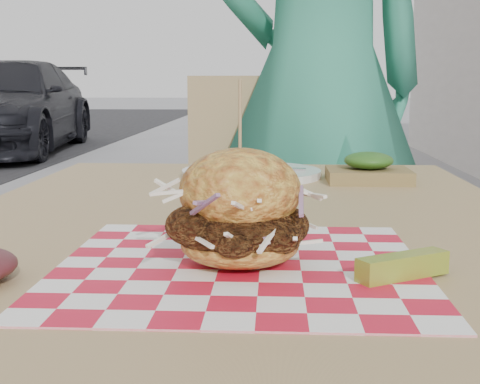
{
  "coord_description": "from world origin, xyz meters",
  "views": [
    {
      "loc": [
        0.01,
        -1.04,
        0.93
      ],
      "look_at": [
        -0.02,
        -0.4,
        0.82
      ],
      "focal_mm": 50.0,
      "sensor_mm": 36.0,
      "label": 1
    }
  ],
  "objects": [
    {
      "name": "patio_chair",
      "position": [
        -0.03,
        0.82,
        0.55
      ],
      "size": [
        0.45,
        0.46,
        0.95
      ],
      "rotation": [
        0.0,
        0.0,
        -0.06
      ],
      "color": "tan",
      "rests_on": "ground"
    },
    {
      "name": "car_dark",
      "position": [
        -3.6,
        7.8,
        0.62
      ],
      "size": [
        2.13,
        4.4,
        1.23
      ],
      "primitive_type": "imported",
      "rotation": [
        0.0,
        0.0,
        0.1
      ],
      "color": "black",
      "rests_on": "ground"
    },
    {
      "name": "kraft_tray",
      "position": [
        0.18,
        0.18,
        0.77
      ],
      "size": [
        0.15,
        0.12,
        0.06
      ],
      "color": "olive",
      "rests_on": "patio_table"
    },
    {
      "name": "sandwich",
      "position": [
        -0.02,
        -0.4,
        0.8
      ],
      "size": [
        0.16,
        0.16,
        0.18
      ],
      "color": "gold",
      "rests_on": "paper_liner"
    },
    {
      "name": "diner",
      "position": [
        0.14,
        0.9,
        0.93
      ],
      "size": [
        0.77,
        0.61,
        1.87
      ],
      "primitive_type": "imported",
      "rotation": [
        0.0,
        0.0,
        3.4
      ],
      "color": "#318F70",
      "rests_on": "ground"
    },
    {
      "name": "pickle_spear",
      "position": [
        0.13,
        -0.44,
        0.76
      ],
      "size": [
        0.09,
        0.07,
        0.02
      ],
      "primitive_type": "cube",
      "rotation": [
        0.0,
        0.0,
        0.54
      ],
      "color": "olive",
      "rests_on": "paper_liner"
    },
    {
      "name": "paper_liner",
      "position": [
        -0.02,
        -0.4,
        0.75
      ],
      "size": [
        0.36,
        0.36,
        0.0
      ],
      "primitive_type": "cube",
      "color": "red",
      "rests_on": "patio_table"
    },
    {
      "name": "patio_table",
      "position": [
        -0.04,
        -0.16,
        0.67
      ],
      "size": [
        0.8,
        1.2,
        0.75
      ],
      "color": "tan",
      "rests_on": "ground"
    },
    {
      "name": "place_setting",
      "position": [
        -0.04,
        0.24,
        0.76
      ],
      "size": [
        0.27,
        0.27,
        0.02
      ],
      "color": "white",
      "rests_on": "patio_table"
    }
  ]
}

